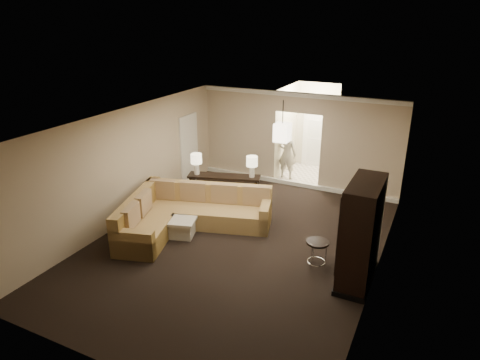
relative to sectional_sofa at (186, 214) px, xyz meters
The scene contains 19 objects.
ground 1.49m from the sectional_sofa, ahead, with size 8.00×8.00×0.00m, color black.
wall_back 4.20m from the sectional_sofa, 69.50° to the left, with size 6.00×0.04×2.80m, color #C4B394.
wall_front 4.53m from the sectional_sofa, 71.14° to the right, with size 6.00×0.04×2.80m, color #C4B394.
wall_left 1.88m from the sectional_sofa, behind, with size 0.04×8.00×2.80m, color #C4B394.
wall_right 4.55m from the sectional_sofa, ahead, with size 0.04×8.00×2.80m, color #C4B394.
ceiling 2.82m from the sectional_sofa, ahead, with size 6.00×8.00×0.02m, color white.
crown_molding 4.67m from the sectional_sofa, 69.25° to the left, with size 6.00×0.10×0.12m, color white.
baseboard 4.04m from the sectional_sofa, 69.25° to the left, with size 6.00×0.10×0.12m, color white.
side_door 3.11m from the sectional_sofa, 120.48° to the left, with size 0.05×0.90×2.10m, color white.
foyer 5.43m from the sectional_sofa, 74.53° to the left, with size 1.44×2.02×2.80m.
sectional_sofa is the anchor object (origin of this frame).
coffee_table 0.31m from the sectional_sofa, 129.44° to the right, with size 1.33×1.33×0.45m.
console_table 1.82m from the sectional_sofa, 88.13° to the left, with size 2.00×1.01×0.76m.
armoire 4.18m from the sectional_sofa, ahead, with size 0.61×1.43×2.05m.
drink_table 3.30m from the sectional_sofa, ahead, with size 0.46×0.46×0.57m.
table_lamp_left 1.89m from the sectional_sofa, 112.59° to the left, with size 0.30×0.30×0.58m.
table_lamp_right 2.32m from the sectional_sofa, 69.10° to the left, with size 0.30×0.30×0.58m.
pendant_light 3.30m from the sectional_sofa, 60.45° to the left, with size 0.38×0.38×1.09m.
person 4.40m from the sectional_sofa, 77.08° to the left, with size 0.63×0.42×1.74m, color beige.
Camera 1 is at (3.75, -7.54, 4.85)m, focal length 32.00 mm.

